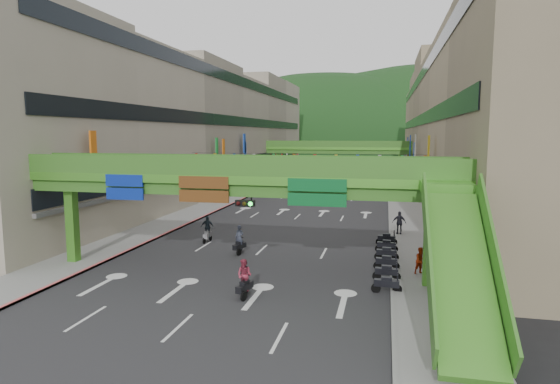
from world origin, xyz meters
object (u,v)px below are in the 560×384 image
at_px(pedestrian_red, 421,263).
at_px(scooter_rider_near, 239,241).
at_px(car_yellow, 339,192).
at_px(car_silver, 313,180).
at_px(scooter_rider_mid, 244,278).
at_px(overpass_near, 247,189).

bearing_deg(pedestrian_red, scooter_rider_near, 138.73).
height_order(scooter_rider_near, car_yellow, scooter_rider_near).
bearing_deg(car_silver, scooter_rider_mid, -86.07).
relative_size(overpass_near, car_silver, 6.98).
relative_size(car_silver, car_yellow, 1.08).
relative_size(scooter_rider_near, car_silver, 0.50).
bearing_deg(scooter_rider_mid, scooter_rider_near, 109.38).
height_order(scooter_rider_mid, car_silver, scooter_rider_mid).
bearing_deg(scooter_rider_near, overpass_near, -67.47).
relative_size(car_yellow, pedestrian_red, 2.36).
xyz_separation_m(scooter_rider_near, car_silver, (-1.83, 45.99, -0.28)).
xyz_separation_m(car_silver, pedestrian_red, (13.83, -48.62, 0.13)).
distance_m(scooter_rider_near, car_yellow, 31.55).
height_order(car_silver, pedestrian_red, pedestrian_red).
relative_size(overpass_near, car_yellow, 7.52).
height_order(overpass_near, scooter_rider_near, overpass_near).
bearing_deg(overpass_near, scooter_rider_mid, -76.21).
xyz_separation_m(overpass_near, scooter_rider_near, (-2.18, 5.25, -4.27)).
bearing_deg(car_silver, scooter_rider_near, -88.80).
distance_m(overpass_near, pedestrian_red, 11.08).
bearing_deg(scooter_rider_mid, car_silver, 95.01).
bearing_deg(scooter_rider_near, pedestrian_red, -12.36).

